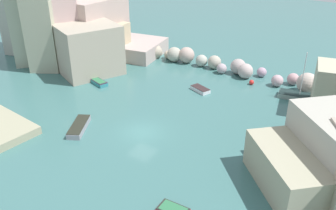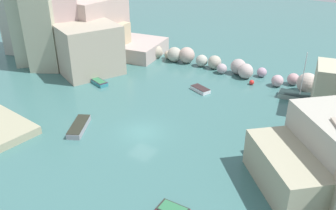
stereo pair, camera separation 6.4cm
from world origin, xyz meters
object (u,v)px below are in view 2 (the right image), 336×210
at_px(channel_buoy, 252,82).
at_px(moored_boat_3, 98,81).
at_px(moored_boat_0, 299,96).
at_px(moored_boat_5, 200,89).
at_px(moored_boat_1, 79,127).
at_px(moored_boat_4, 305,155).

distance_m(channel_buoy, moored_boat_3, 20.23).
relative_size(moored_boat_0, moored_boat_5, 2.07).
bearing_deg(moored_boat_3, moored_boat_5, -140.01).
bearing_deg(moored_boat_5, moored_boat_0, -136.13).
height_order(channel_buoy, moored_boat_0, moored_boat_0).
distance_m(moored_boat_1, moored_boat_3, 11.81).
height_order(moored_boat_1, moored_boat_3, moored_boat_1).
xyz_separation_m(channel_buoy, moored_boat_1, (-10.67, -20.48, -0.01)).
relative_size(moored_boat_3, moored_boat_5, 1.29).
xyz_separation_m(moored_boat_1, moored_boat_4, (20.83, 7.38, 0.02)).
bearing_deg(moored_boat_0, moored_boat_1, 42.32).
distance_m(moored_boat_0, moored_boat_1, 25.92).
bearing_deg(channel_buoy, moored_boat_3, -148.27).
height_order(channel_buoy, moored_boat_5, channel_buoy).
bearing_deg(moored_boat_1, moored_boat_3, -174.88).
bearing_deg(moored_boat_4, channel_buoy, 138.92).
bearing_deg(moored_boat_0, channel_buoy, -15.05).
height_order(moored_boat_0, moored_boat_4, moored_boat_0).
bearing_deg(moored_boat_1, moored_boat_5, 129.73).
bearing_deg(moored_boat_3, channel_buoy, -130.80).
distance_m(moored_boat_0, moored_boat_4, 12.71).
relative_size(channel_buoy, moored_boat_4, 0.15).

